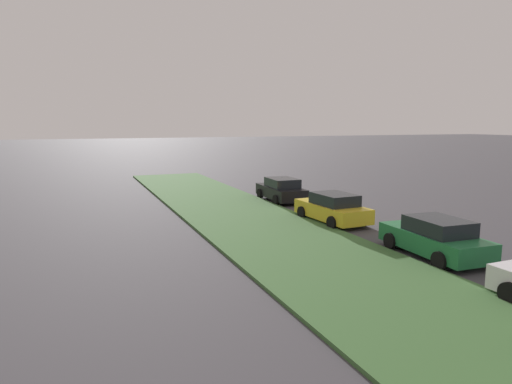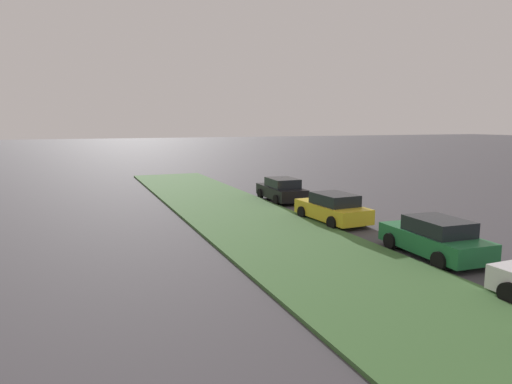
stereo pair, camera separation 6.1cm
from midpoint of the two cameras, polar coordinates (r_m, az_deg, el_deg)
grass_median at (r=15.23m, az=11.06°, el=-9.85°), size 60.00×6.00×0.12m
parked_car_green at (r=17.78m, az=21.81°, el=-5.43°), size 4.39×2.19×1.47m
parked_car_yellow at (r=22.50m, az=9.76°, el=-2.05°), size 4.38×2.18×1.47m
parked_car_black at (r=28.31m, az=3.32°, el=0.27°), size 4.36×2.13×1.47m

